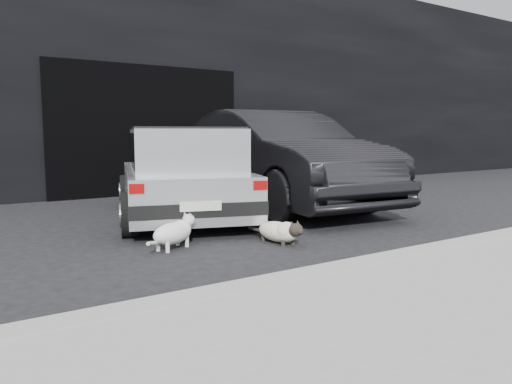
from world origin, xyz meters
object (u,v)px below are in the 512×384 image
second_car (276,158)px  cat_white (175,232)px  silver_hatchback (182,169)px  cat_siamese (281,232)px

second_car → cat_white: second_car is taller
silver_hatchback → cat_white: 2.01m
silver_hatchback → cat_siamese: 2.25m
silver_hatchback → second_car: (1.92, 0.30, 0.09)m
silver_hatchback → second_car: 1.95m
cat_white → cat_siamese: bearing=43.0°
silver_hatchback → cat_white: bearing=-99.5°
cat_siamese → cat_white: size_ratio=1.20×
cat_siamese → second_car: bearing=-129.7°
second_car → cat_siamese: (-1.72, -2.46, -0.68)m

